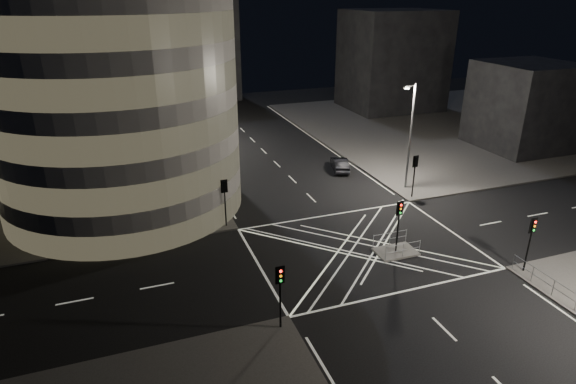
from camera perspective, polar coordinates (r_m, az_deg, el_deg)
name	(u,v)px	position (r m, az deg, el deg)	size (l,w,h in m)	color
ground	(362,248)	(36.78, 8.73, -6.54)	(120.00, 120.00, 0.00)	black
sidewalk_far_right	(454,125)	(73.16, 19.06, 7.49)	(42.00, 42.00, 0.15)	#494744
central_island	(396,252)	(36.56, 12.63, -6.92)	(3.00, 2.00, 0.15)	slate
office_tower_curved	(50,56)	(47.19, -26.36, 14.22)	(30.00, 29.00, 27.20)	gray
office_block_rear	(58,47)	(70.50, -25.59, 15.23)	(24.00, 16.00, 22.00)	gray
building_right_far	(392,60)	(80.48, 12.23, 15.03)	(14.00, 12.00, 15.00)	black
building_right_near	(525,106)	(64.82, 26.30, 9.18)	(10.00, 10.00, 10.00)	black
building_far_end	(183,47)	(87.20, -12.33, 16.48)	(18.00, 8.00, 18.00)	black
tree_a	(196,160)	(39.40, -10.82, 3.69)	(5.02, 5.02, 7.98)	black
tree_b	(185,147)	(45.25, -12.06, 5.27)	(4.10, 4.10, 6.83)	black
tree_c	(176,126)	(50.87, -13.12, 7.60)	(3.99, 3.99, 7.19)	black
tree_d	(169,114)	(56.68, -13.93, 8.98)	(4.93, 4.93, 7.65)	black
tree_e	(163,104)	(62.55, -14.58, 10.02)	(4.32, 4.32, 7.12)	black
traffic_signal_fl	(225,194)	(38.47, -7.52, -0.26)	(0.55, 0.22, 4.00)	black
traffic_signal_nl	(280,286)	(26.84, -0.94, -11.03)	(0.55, 0.22, 4.00)	black
traffic_signal_fr	(415,169)	(45.18, 14.79, 2.71)	(0.55, 0.22, 4.00)	black
traffic_signal_nr	(531,235)	(35.80, 26.86, -4.53)	(0.55, 0.22, 4.00)	black
traffic_signal_island	(399,217)	(35.26, 13.02, -2.90)	(0.55, 0.22, 4.00)	black
street_lamp_left_near	(202,145)	(42.28, -10.12, 5.51)	(1.25, 0.25, 10.00)	slate
street_lamp_left_far	(174,103)	(59.58, -13.31, 10.27)	(1.25, 0.25, 10.00)	slate
street_lamp_right_far	(410,134)	(46.47, 14.27, 6.73)	(1.25, 0.25, 10.00)	slate
railing_island_south	(403,250)	(35.61, 13.47, -6.70)	(2.80, 0.06, 1.10)	slate
railing_island_north	(390,239)	(36.92, 11.98, -5.44)	(2.80, 0.06, 1.10)	slate
sedan	(340,164)	(51.75, 6.15, 3.31)	(1.49, 4.27, 1.41)	black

